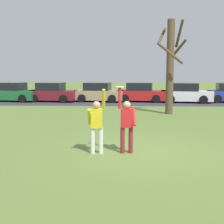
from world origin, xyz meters
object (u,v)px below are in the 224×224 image
person_catcher (127,122)px  bare_tree_tall (170,64)px  parked_car_maroon (52,93)px  parked_car_tan (99,93)px  parked_car_white (186,94)px  parked_car_green (13,93)px  person_defender (97,123)px  parked_car_red (141,93)px  frisbee_disc (120,87)px

person_catcher → bare_tree_tall: bare_tree_tall is taller
bare_tree_tall → parked_car_maroon: bearing=142.0°
parked_car_tan → parked_car_white: size_ratio=1.00×
parked_car_green → parked_car_tan: size_ratio=1.00×
person_defender → parked_car_green: person_defender is taller
parked_car_red → parked_car_white: size_ratio=1.00×
frisbee_disc → parked_car_green: frisbee_disc is taller
parked_car_red → parked_car_white: (3.65, -0.50, 0.00)m
person_defender → parked_car_maroon: (-5.21, 15.66, -0.25)m
person_defender → bare_tree_tall: 9.69m
parked_car_green → parked_car_white: size_ratio=1.00×
person_defender → parked_car_white: 16.50m
frisbee_disc → parked_car_maroon: size_ratio=0.06×
person_catcher → frisbee_disc: frisbee_disc is taller
person_defender → parked_car_tan: 15.86m
parked_car_green → parked_car_white: 14.55m
person_defender → frisbee_disc: 1.32m
bare_tree_tall → parked_car_red: bearing=100.3°
parked_car_green → parked_car_red: 10.89m
person_defender → parked_car_red: size_ratio=0.47×
parked_car_white → person_defender: bearing=-102.9°
person_catcher → parked_car_tan: (-2.20, 15.72, -0.25)m
person_defender → parked_car_tan: bearing=89.1°
person_catcher → parked_car_white: 16.10m
frisbee_disc → parked_car_tan: size_ratio=0.06×
parked_car_green → parked_car_tan: same height
parked_car_green → bare_tree_tall: bare_tree_tall is taller
frisbee_disc → parked_car_green: bearing=120.7°
person_catcher → person_defender: person_catcher is taller
parked_car_white → bare_tree_tall: (-2.36, -6.60, 2.23)m
parked_car_green → parked_car_maroon: 3.38m
parked_car_green → bare_tree_tall: (12.19, -6.94, 2.23)m
parked_car_tan → parked_car_red: same height
person_defender → bare_tree_tall: size_ratio=0.37×
frisbee_disc → bare_tree_tall: 9.22m
parked_car_green → parked_car_maroon: same height
person_catcher → parked_car_tan: person_catcher is taller
parked_car_green → bare_tree_tall: 14.20m
person_catcher → person_defender: 0.94m
person_defender → parked_car_green: size_ratio=0.47×
frisbee_disc → parked_car_green: (-9.30, 15.65, -1.37)m
parked_car_tan → parked_car_red: bearing=9.4°
parked_car_green → person_catcher: bearing=-50.4°
frisbee_disc → parked_car_white: frisbee_disc is taller
parked_car_maroon → parked_car_red: same height
parked_car_tan → bare_tree_tall: 8.83m
person_catcher → bare_tree_tall: size_ratio=0.37×
frisbee_disc → person_catcher: bearing=5.4°
parked_car_maroon → parked_car_white: same height
parked_car_maroon → parked_car_tan: same height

